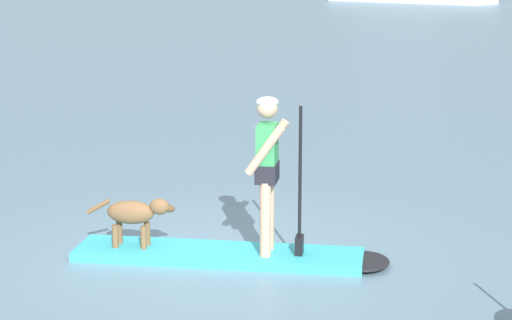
% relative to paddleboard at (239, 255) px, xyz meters
% --- Properties ---
extents(ground_plane, '(400.00, 400.00, 0.00)m').
position_rel_paddleboard_xyz_m(ground_plane, '(-0.22, -0.06, -0.05)').
color(ground_plane, slate).
extents(paddleboard, '(3.47, 1.58, 0.10)m').
position_rel_paddleboard_xyz_m(paddleboard, '(0.00, 0.00, 0.00)').
color(paddleboard, '#33B2BF').
rests_on(paddleboard, ground_plane).
extents(person_paddler, '(0.66, 0.56, 1.69)m').
position_rel_paddleboard_xyz_m(person_paddler, '(0.31, 0.09, 1.02)').
color(person_paddler, tan).
rests_on(person_paddler, paddleboard).
extents(dog, '(0.98, 0.37, 0.55)m').
position_rel_paddleboard_xyz_m(dog, '(-1.11, -0.31, 0.42)').
color(dog, brown).
rests_on(dog, paddleboard).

